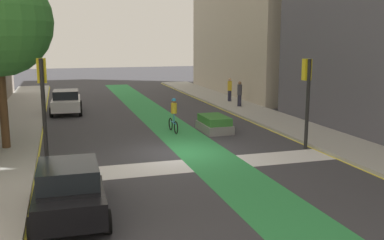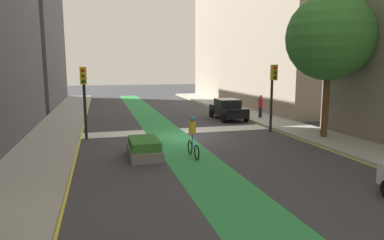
{
  "view_description": "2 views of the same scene",
  "coord_description": "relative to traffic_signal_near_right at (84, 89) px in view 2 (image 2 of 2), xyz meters",
  "views": [
    {
      "loc": [
        -4.93,
        -18.04,
        4.93
      ],
      "look_at": [
        1.02,
        1.64,
        1.12
      ],
      "focal_mm": 41.05,
      "sensor_mm": 36.0,
      "label": 1
    },
    {
      "loc": [
        4.8,
        18.87,
        4.06
      ],
      "look_at": [
        0.13,
        1.72,
        1.28
      ],
      "focal_mm": 31.78,
      "sensor_mm": 36.0,
      "label": 2
    }
  ],
  "objects": [
    {
      "name": "ground_plane",
      "position": [
        -5.63,
        0.85,
        -2.85
      ],
      "size": [
        120.0,
        120.0,
        0.0
      ],
      "primitive_type": "plane",
      "color": "#38383D"
    },
    {
      "name": "curb_stripe_left",
      "position": [
        -11.63,
        0.85,
        -2.85
      ],
      "size": [
        0.16,
        60.0,
        0.01
      ],
      "primitive_type": "cube",
      "color": "yellow",
      "rests_on": "ground_plane"
    },
    {
      "name": "cyclist_in_lane",
      "position": [
        -4.84,
        5.13,
        -1.89
      ],
      "size": [
        0.32,
        1.73,
        1.86
      ],
      "color": "black",
      "rests_on": "ground_plane"
    },
    {
      "name": "curb_stripe_right",
      "position": [
        0.37,
        0.85,
        -2.85
      ],
      "size": [
        0.16,
        60.0,
        0.01
      ],
      "primitive_type": "cube",
      "color": "yellow",
      "rests_on": "ground_plane"
    },
    {
      "name": "pedestrian_sidewalk_left_a",
      "position": [
        -12.91,
        -4.27,
        -1.81
      ],
      "size": [
        0.34,
        0.34,
        1.75
      ],
      "color": "#262638",
      "rests_on": "sidewalk_left"
    },
    {
      "name": "sidewalk_left",
      "position": [
        -13.13,
        0.85,
        -2.78
      ],
      "size": [
        3.0,
        60.0,
        0.15
      ],
      "primitive_type": "cube",
      "color": "#9E9E99",
      "rests_on": "ground_plane"
    },
    {
      "name": "crosswalk_band",
      "position": [
        -5.63,
        -1.15,
        -2.85
      ],
      "size": [
        12.0,
        1.8,
        0.01
      ],
      "primitive_type": "cube",
      "color": "silver",
      "rests_on": "ground_plane"
    },
    {
      "name": "traffic_signal_near_left",
      "position": [
        -11.21,
        0.68,
        0.09
      ],
      "size": [
        0.35,
        0.52,
        4.2
      ],
      "color": "black",
      "rests_on": "ground_plane"
    },
    {
      "name": "traffic_signal_near_right",
      "position": [
        0.0,
        0.0,
        0.0
      ],
      "size": [
        0.35,
        0.52,
        4.06
      ],
      "color": "black",
      "rests_on": "ground_plane"
    },
    {
      "name": "sidewalk_right",
      "position": [
        1.87,
        0.85,
        -2.78
      ],
      "size": [
        3.0,
        60.0,
        0.15
      ],
      "primitive_type": "cube",
      "color": "#9E9E99",
      "rests_on": "ground_plane"
    },
    {
      "name": "car_black_left_near",
      "position": [
        -10.47,
        -5.0,
        -2.05
      ],
      "size": [
        2.08,
        4.23,
        1.57
      ],
      "color": "black",
      "rests_on": "ground_plane"
    },
    {
      "name": "street_tree_near",
      "position": [
        -12.99,
        3.47,
        2.78
      ],
      "size": [
        4.69,
        4.69,
        7.85
      ],
      "color": "brown",
      "rests_on": "sidewalk_left"
    },
    {
      "name": "median_planter",
      "position": [
        -2.68,
        4.69,
        -2.45
      ],
      "size": [
        1.39,
        2.44,
        0.85
      ],
      "color": "slate",
      "rests_on": "ground_plane"
    },
    {
      "name": "bike_lane_paint",
      "position": [
        -4.68,
        0.85,
        -2.85
      ],
      "size": [
        2.4,
        60.0,
        0.01
      ],
      "primitive_type": "cube",
      "color": "#2D8C47",
      "rests_on": "ground_plane"
    }
  ]
}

